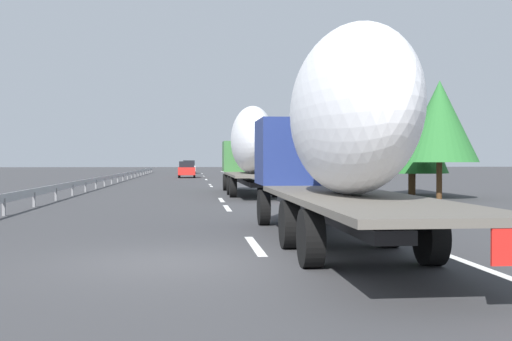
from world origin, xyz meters
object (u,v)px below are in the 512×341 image
Objects in this scene: car_silver_hatch at (189,167)px; road_sign at (270,157)px; car_red_compact at (187,169)px; truck_trailing at (336,131)px; truck_lead at (250,146)px.

road_sign is at bearing -170.71° from car_silver_hatch.
car_red_compact is 22.82m from car_silver_hatch.
truck_trailing is 37.07m from road_sign.
car_red_compact is at bearing 6.23° from truck_lead.
car_silver_hatch is 41.94m from road_sign.
car_red_compact is (34.70, 3.79, -1.77)m from truck_lead.
car_red_compact is at bearing 3.91° from truck_trailing.
truck_trailing is 55.65m from car_red_compact.
truck_trailing is 78.42m from car_silver_hatch.
truck_trailing is 3.18× the size of car_red_compact.
truck_lead is 34.95m from car_red_compact.
car_silver_hatch is at bearing 3.65° from truck_lead.
car_red_compact is 19.83m from road_sign.
truck_trailing is 3.30× the size of car_silver_hatch.
road_sign is at bearing -10.87° from truck_lead.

